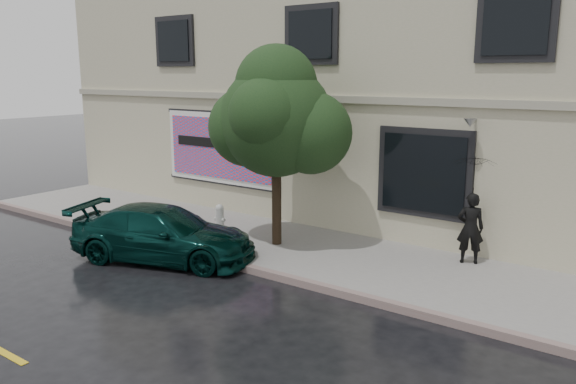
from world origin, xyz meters
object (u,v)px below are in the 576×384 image
Objects in this scene: pedestrian at (470,228)px; street_tree at (276,121)px; fire_hydrant at (220,219)px; car at (163,234)px.

street_tree reaches higher than pedestrian.
fire_hydrant is (-6.01, -1.48, -0.41)m from pedestrian.
pedestrian is 4.99m from street_tree.
pedestrian is 6.20m from fire_hydrant.
street_tree is at bearing -56.37° from car.
street_tree reaches higher than car.
car is 5.52× the size of fire_hydrant.
fire_hydrant is (-1.74, -0.15, -2.62)m from street_tree.
car is 2.73× the size of pedestrian.
street_tree reaches higher than fire_hydrant.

